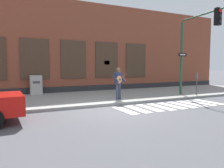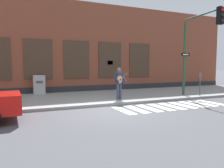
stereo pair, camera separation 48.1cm
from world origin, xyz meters
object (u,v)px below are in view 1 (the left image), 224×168
object	(u,v)px
busker	(119,81)
parking_meter	(197,80)
traffic_light	(195,40)
utility_box	(36,85)

from	to	relation	value
busker	parking_meter	xyz separation A→B (m)	(5.35, -0.57, -0.07)
busker	traffic_light	size ratio (longest dim) A/B	0.37
traffic_light	parking_meter	distance (m)	2.63
parking_meter	utility_box	bearing A→B (deg)	152.02
busker	utility_box	bearing A→B (deg)	131.85
busker	parking_meter	size ratio (longest dim) A/B	1.23
traffic_light	parking_meter	world-z (taller)	traffic_light
utility_box	traffic_light	bearing A→B (deg)	-32.62
utility_box	busker	bearing A→B (deg)	-48.15
traffic_light	utility_box	bearing A→B (deg)	147.38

